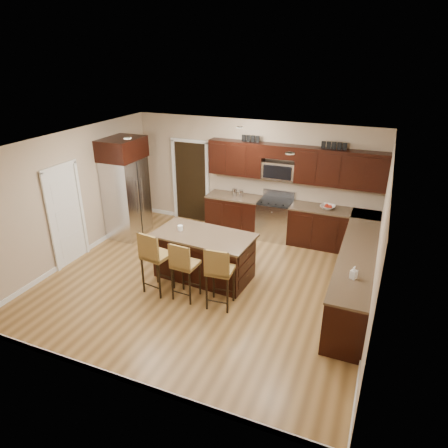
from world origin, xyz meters
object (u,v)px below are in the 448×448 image
at_px(range, 275,219).
at_px(stool_left, 154,256).
at_px(refrigerator, 126,187).
at_px(stool_right, 219,271).
at_px(island, 204,257).
at_px(stool_mid, 183,265).

relative_size(range, stool_left, 0.91).
xyz_separation_m(stool_left, refrigerator, (-1.93, 1.96, 0.44)).
distance_m(stool_left, stool_right, 1.27).
height_order(range, stool_right, stool_right).
height_order(range, island, range).
bearing_deg(range, stool_mid, -104.17).
bearing_deg(island, stool_left, -120.62).
distance_m(island, stool_left, 1.09).
height_order(range, refrigerator, refrigerator).
relative_size(island, stool_right, 1.68).
xyz_separation_m(range, stool_left, (-1.37, -3.11, 0.29)).
height_order(stool_right, refrigerator, refrigerator).
relative_size(island, refrigerator, 0.84).
height_order(stool_left, refrigerator, refrigerator).
xyz_separation_m(stool_left, stool_right, (1.27, 0.00, -0.03)).
xyz_separation_m(island, stool_mid, (0.00, -0.85, 0.27)).
bearing_deg(refrigerator, island, -23.70).
relative_size(range, stool_mid, 0.98).
bearing_deg(stool_right, range, 83.00).
bearing_deg(stool_left, refrigerator, 143.66).
bearing_deg(stool_right, refrigerator, 143.53).
distance_m(stool_mid, refrigerator, 3.22).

